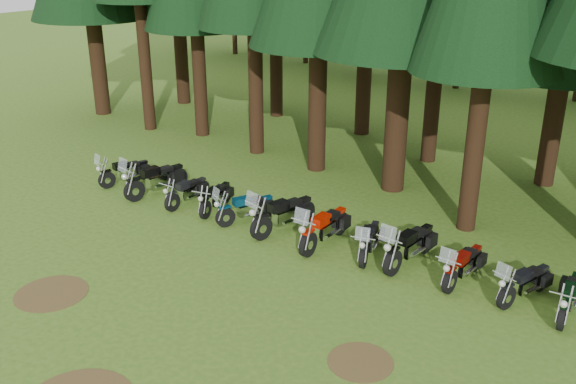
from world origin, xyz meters
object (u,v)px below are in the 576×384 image
Objects in this scene: motorcycle_0 at (125,172)px; motorcycle_1 at (156,180)px; motorcycle_10 at (524,284)px; motorcycle_11 at (569,298)px; motorcycle_5 at (283,215)px; motorcycle_9 at (463,266)px; motorcycle_7 at (369,242)px; motorcycle_4 at (246,209)px; motorcycle_8 at (409,247)px; motorcycle_6 at (324,229)px; motorcycle_3 at (216,198)px; motorcycle_2 at (187,192)px.

motorcycle_1 reaches higher than motorcycle_0.
motorcycle_11 is at bearing 15.60° from motorcycle_10.
motorcycle_11 is (8.05, 0.68, -0.10)m from motorcycle_5.
motorcycle_9 is at bearing 17.28° from motorcycle_0.
motorcycle_5 is 1.22× the size of motorcycle_11.
motorcycle_11 is (5.20, 0.42, -0.01)m from motorcycle_7.
motorcycle_11 is (13.26, 1.14, -0.10)m from motorcycle_1.
motorcycle_9 is (10.67, 1.01, -0.08)m from motorcycle_1.
motorcycle_10 is at bearing 27.41° from motorcycle_4.
motorcycle_9 is at bearing 15.15° from motorcycle_5.
motorcycle_0 is 1.02× the size of motorcycle_7.
motorcycle_6 is at bearing -165.55° from motorcycle_8.
motorcycle_0 is 9.73m from motorcycle_7.
motorcycle_4 reaches higher than motorcycle_3.
motorcycle_7 is 0.98× the size of motorcycle_11.
motorcycle_1 is (1.65, 0.01, 0.09)m from motorcycle_0.
motorcycle_9 reaches higher than motorcycle_4.
motorcycle_2 is at bearing -179.31° from motorcycle_6.
motorcycle_5 reaches higher than motorcycle_2.
motorcycle_5 is at bearing 12.63° from motorcycle_1.
motorcycle_11 is at bearing 14.26° from motorcycle_5.
motorcycle_6 is at bearing -14.68° from motorcycle_3.
motorcycle_5 reaches higher than motorcycle_3.
motorcycle_1 is 1.23× the size of motorcycle_4.
motorcycle_0 is 0.85× the size of motorcycle_8.
motorcycle_8 is at bearing -162.89° from motorcycle_10.
motorcycle_9 is (6.78, 0.74, 0.00)m from motorcycle_4.
motorcycle_6 is at bearing -158.49° from motorcycle_10.
motorcycle_2 is 2.46m from motorcycle_4.
motorcycle_5 is at bearing 177.39° from motorcycle_6.
motorcycle_4 is at bearing -0.03° from motorcycle_2.
motorcycle_2 is 0.97× the size of motorcycle_11.
motorcycle_4 is at bearing -19.15° from motorcycle_3.
motorcycle_8 is (10.78, 1.02, 0.08)m from motorcycle_0.
motorcycle_11 is at bearing 1.17° from motorcycle_2.
motorcycle_7 is (2.85, 0.26, -0.09)m from motorcycle_5.
motorcycle_8 is 1.20× the size of motorcycle_10.
motorcycle_10 reaches higher than motorcycle_11.
motorcycle_7 reaches higher than motorcycle_3.
motorcycle_6 is at bearing 170.24° from motorcycle_7.
motorcycle_5 is (5.20, 0.46, -0.00)m from motorcycle_1.
motorcycle_0 is 1.03× the size of motorcycle_2.
motorcycle_4 is 9.40m from motorcycle_11.
motorcycle_5 is 1.19× the size of motorcycle_9.
motorcycle_8 is 1.54m from motorcycle_9.
motorcycle_6 is 1.00× the size of motorcycle_8.
motorcycle_5 is at bearing -13.92° from motorcycle_3.
motorcycle_11 reaches higher than motorcycle_3.
motorcycle_5 is at bearing -173.22° from motorcycle_9.
motorcycle_7 is 1.12m from motorcycle_8.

